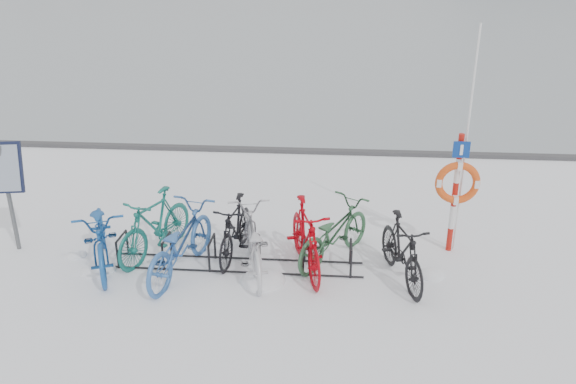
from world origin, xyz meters
TOP-DOWN VIEW (x-y plane):
  - ground at (0.00, 0.00)m, footprint 900.00×900.00m
  - quay_edge at (0.00, 5.90)m, footprint 400.00×0.25m
  - bike_rack at (0.00, 0.00)m, footprint 4.00×0.48m
  - info_board at (-3.70, 0.25)m, footprint 0.65×0.34m
  - lifebuoy_station at (3.45, 0.77)m, footprint 0.70×0.22m
  - bike_0 at (-2.07, -0.10)m, footprint 1.47×2.18m
  - bike_1 at (-1.34, 0.32)m, footprint 1.13×1.89m
  - bike_2 at (-0.79, -0.23)m, footprint 1.13×2.13m
  - bike_3 at (-0.04, 0.38)m, footprint 0.68×1.70m
  - bike_4 at (0.30, -0.08)m, footprint 1.09×2.00m
  - bike_5 at (1.10, 0.02)m, footprint 1.01×1.94m
  - bike_6 at (1.53, 0.40)m, footprint 1.58×1.91m
  - bike_7 at (2.54, -0.17)m, footprint 0.89×1.77m
  - snow_drifts at (0.01, -0.10)m, footprint 6.05×1.68m

SIDE VIEW (x-z plane):
  - ground at x=0.00m, z-range 0.00..0.00m
  - snow_drifts at x=0.01m, z-range -0.12..0.12m
  - quay_edge at x=0.00m, z-range 0.00..0.10m
  - bike_rack at x=0.00m, z-range -0.05..0.41m
  - bike_6 at x=1.53m, z-range 0.00..0.98m
  - bike_3 at x=-0.04m, z-range 0.00..1.00m
  - bike_4 at x=0.30m, z-range 0.00..1.00m
  - bike_7 at x=2.54m, z-range 0.00..1.02m
  - bike_2 at x=-0.79m, z-range 0.00..1.06m
  - bike_0 at x=-2.07m, z-range 0.00..1.08m
  - bike_1 at x=-1.34m, z-range 0.00..1.09m
  - bike_5 at x=1.10m, z-range 0.00..1.12m
  - lifebuoy_station at x=3.45m, z-range -0.59..3.03m
  - info_board at x=-3.70m, z-range 0.41..2.26m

